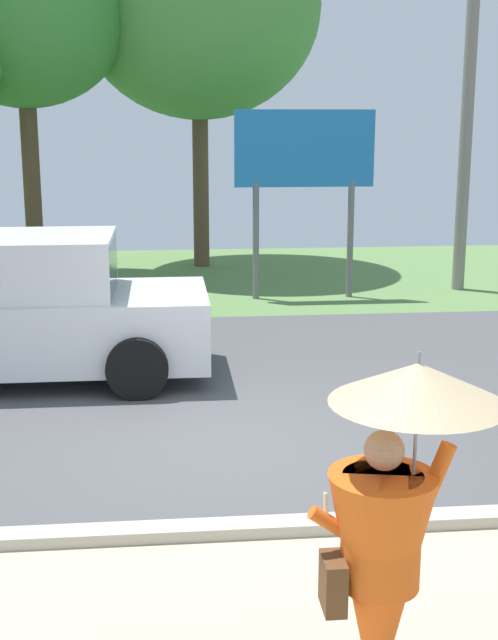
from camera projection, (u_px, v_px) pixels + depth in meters
name	position (u px, v px, depth m)	size (l,w,h in m)	color
ground_plane	(220.00, 370.00, 11.89)	(40.00, 22.00, 0.20)	#4C4C4F
monk_pedestrian	(387.00, 538.00, 4.71)	(1.05, 0.95, 2.13)	#E55B19
pickup_truck	(8.00, 313.00, 11.15)	(5.20, 2.28, 1.88)	silver
utility_pole	(469.00, 83.00, 16.41)	(1.80, 0.24, 7.65)	gray
roadside_billboard	(304.00, 162.00, 15.91)	(2.60, 0.12, 3.50)	slate
tree_left_far	(22.00, 10.00, 17.28)	(4.30, 4.30, 7.45)	brown
tree_right_mid	(199.00, 6.00, 18.81)	(5.36, 5.36, 8.18)	brown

